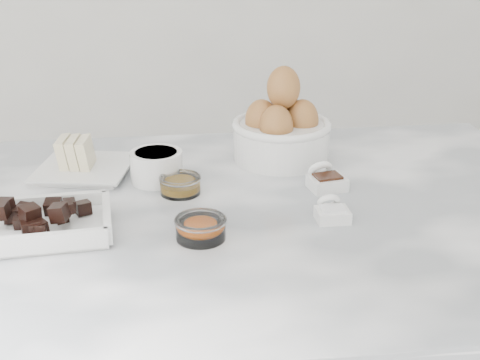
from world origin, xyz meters
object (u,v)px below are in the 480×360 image
object	(u,v)px
egg_bowl	(281,130)
salt_spoon	(332,211)
sugar_ramekin	(157,165)
butter_plate	(83,162)
vanilla_spoon	(325,179)
zest_bowl	(201,227)
honey_bowl	(180,184)
chocolate_dish	(45,221)

from	to	relation	value
egg_bowl	salt_spoon	bearing A→B (deg)	-83.70
sugar_ramekin	salt_spoon	bearing A→B (deg)	-35.31
sugar_ramekin	salt_spoon	world-z (taller)	sugar_ramekin
butter_plate	vanilla_spoon	distance (m)	0.45
butter_plate	zest_bowl	bearing A→B (deg)	-55.80
honey_bowl	salt_spoon	size ratio (longest dim) A/B	1.16
chocolate_dish	vanilla_spoon	bearing A→B (deg)	14.72
butter_plate	salt_spoon	distance (m)	0.48
vanilla_spoon	salt_spoon	xyz separation A→B (m)	(-0.02, -0.13, -0.00)
zest_bowl	salt_spoon	size ratio (longest dim) A/B	1.25
butter_plate	honey_bowl	size ratio (longest dim) A/B	2.67
sugar_ramekin	egg_bowl	xyz separation A→B (m)	(0.24, 0.08, 0.03)
vanilla_spoon	chocolate_dish	bearing A→B (deg)	-165.28
sugar_ramekin	honey_bowl	size ratio (longest dim) A/B	1.28
butter_plate	salt_spoon	xyz separation A→B (m)	(0.41, -0.25, -0.01)
zest_bowl	vanilla_spoon	size ratio (longest dim) A/B	0.94
zest_bowl	chocolate_dish	bearing A→B (deg)	169.05
chocolate_dish	vanilla_spoon	size ratio (longest dim) A/B	2.49
honey_bowl	vanilla_spoon	world-z (taller)	vanilla_spoon
chocolate_dish	sugar_ramekin	world-z (taller)	sugar_ramekin
chocolate_dish	zest_bowl	distance (m)	0.24
chocolate_dish	zest_bowl	bearing A→B (deg)	-10.95
honey_bowl	salt_spoon	distance (m)	0.27
egg_bowl	honey_bowl	bearing A→B (deg)	-144.90
chocolate_dish	honey_bowl	world-z (taller)	chocolate_dish
egg_bowl	vanilla_spoon	bearing A→B (deg)	-70.88
egg_bowl	vanilla_spoon	size ratio (longest dim) A/B	2.31
honey_bowl	zest_bowl	distance (m)	0.18
vanilla_spoon	honey_bowl	bearing A→B (deg)	178.48
chocolate_dish	zest_bowl	xyz separation A→B (m)	(0.23, -0.05, -0.00)
chocolate_dish	honey_bowl	xyz separation A→B (m)	(0.21, 0.13, -0.01)
sugar_ramekin	salt_spoon	xyz separation A→B (m)	(0.27, -0.19, -0.02)
honey_bowl	vanilla_spoon	bearing A→B (deg)	-1.52
butter_plate	honey_bowl	xyz separation A→B (m)	(0.18, -0.12, -0.01)
chocolate_dish	zest_bowl	world-z (taller)	chocolate_dish
zest_bowl	vanilla_spoon	world-z (taller)	vanilla_spoon
egg_bowl	salt_spoon	distance (m)	0.28
honey_bowl	sugar_ramekin	bearing A→B (deg)	122.96
honey_bowl	butter_plate	bearing A→B (deg)	146.18
salt_spoon	vanilla_spoon	bearing A→B (deg)	80.36
chocolate_dish	egg_bowl	size ratio (longest dim) A/B	1.08
butter_plate	sugar_ramekin	xyz separation A→B (m)	(0.14, -0.06, 0.01)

